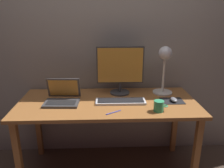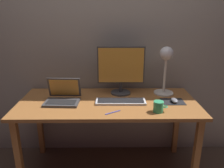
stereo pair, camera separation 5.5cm
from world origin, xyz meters
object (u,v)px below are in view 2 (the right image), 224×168
Objects in this scene: desk_lamp at (166,63)px; mouse at (174,100)px; monitor at (121,68)px; laptop at (63,95)px; coffee_mug at (159,107)px; pen at (113,112)px; keyboard_main at (121,101)px.

desk_lamp is 4.82× the size of mouse.
monitor is 0.60m from laptop.
coffee_mug is 0.83× the size of pen.
laptop is 2.65× the size of coffee_mug.
monitor is 4.83× the size of mouse.
coffee_mug is at bearing 2.74° from pen.
monitor is at bearing 178.72° from desk_lamp.
monitor is 0.55m from coffee_mug.
mouse is at bearing -0.19° from keyboard_main.
coffee_mug reaches higher than mouse.
keyboard_main is 0.95× the size of desk_lamp.
desk_lamp reaches higher than laptop.
keyboard_main is 0.35m from coffee_mug.
monitor is 0.34m from keyboard_main.
mouse is (0.04, -0.23, -0.29)m from desk_lamp.
laptop is at bearing 175.96° from keyboard_main.
pen is (-0.37, -0.02, -0.04)m from coffee_mug.
mouse is at bearing 20.62° from pen.
laptop is (-0.53, -0.20, -0.20)m from monitor.
coffee_mug is at bearing -15.64° from laptop.
mouse is (0.47, -0.23, -0.24)m from monitor.
desk_lamp reaches higher than pen.
laptop is at bearing 177.81° from mouse.
laptop is 0.67× the size of desk_lamp.
monitor is at bearing 79.35° from pen.
monitor is 3.31× the size of pen.
keyboard_main reaches higher than pen.
coffee_mug reaches higher than pen.
coffee_mug is (0.81, -0.23, -0.01)m from laptop.
keyboard_main is 0.57m from desk_lamp.
mouse reaches higher than keyboard_main.
desk_lamp is (0.42, -0.01, 0.05)m from monitor.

